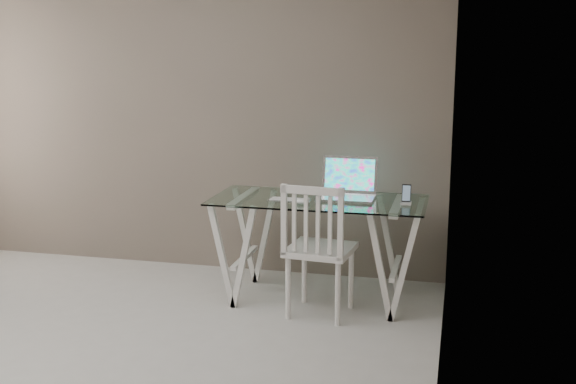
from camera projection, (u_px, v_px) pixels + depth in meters
The scene contains 7 objects.
room at pixel (24, 64), 3.58m from camera, with size 4.50×4.52×2.71m.
desk at pixel (318, 249), 5.13m from camera, with size 1.50×0.70×0.75m.
chair at pixel (317, 244), 4.78m from camera, with size 0.47×0.47×0.93m.
laptop at pixel (348, 188), 5.12m from camera, with size 0.40×0.34×0.28m.
keyboard at pixel (289, 200), 5.02m from camera, with size 0.28×0.12×0.01m, color silver.
mouse at pixel (302, 202), 4.90m from camera, with size 0.11×0.07×0.04m, color white.
phone_dock at pixel (406, 199), 4.89m from camera, with size 0.07×0.07×0.14m.
Camera 1 is at (2.06, -3.20, 1.81)m, focal length 45.00 mm.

